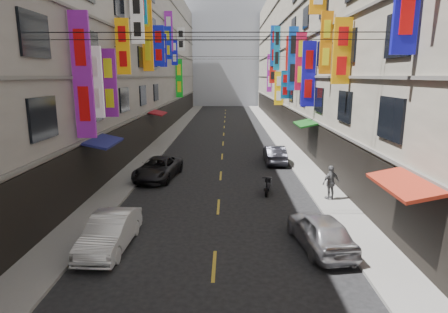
{
  "coord_description": "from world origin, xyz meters",
  "views": [
    {
      "loc": [
        0.47,
        6.1,
        6.46
      ],
      "look_at": [
        0.39,
        13.88,
        4.78
      ],
      "focal_mm": 30.0,
      "sensor_mm": 36.0,
      "label": 1
    }
  ],
  "objects_px": {
    "pedestrian_rfar": "(331,182)",
    "car_right_mid": "(320,231)",
    "car_left_far": "(158,168)",
    "car_right_far": "(275,154)",
    "scooter_far_right": "(268,186)",
    "car_left_mid": "(110,232)"
  },
  "relations": [
    {
      "from": "pedestrian_rfar",
      "to": "car_right_mid",
      "type": "bearing_deg",
      "value": 43.89
    },
    {
      "from": "pedestrian_rfar",
      "to": "car_left_far",
      "type": "bearing_deg",
      "value": -51.17
    },
    {
      "from": "car_right_mid",
      "to": "car_right_far",
      "type": "bearing_deg",
      "value": -98.66
    },
    {
      "from": "car_right_far",
      "to": "scooter_far_right",
      "type": "bearing_deg",
      "value": 80.4
    },
    {
      "from": "scooter_far_right",
      "to": "car_left_mid",
      "type": "relative_size",
      "value": 0.44
    },
    {
      "from": "car_left_mid",
      "to": "pedestrian_rfar",
      "type": "bearing_deg",
      "value": 31.81
    },
    {
      "from": "car_left_mid",
      "to": "pedestrian_rfar",
      "type": "relative_size",
      "value": 2.25
    },
    {
      "from": "car_left_mid",
      "to": "car_right_far",
      "type": "height_order",
      "value": "car_right_far"
    },
    {
      "from": "car_left_far",
      "to": "car_right_mid",
      "type": "distance_m",
      "value": 12.67
    },
    {
      "from": "car_left_far",
      "to": "car_right_far",
      "type": "distance_m",
      "value": 9.16
    },
    {
      "from": "car_left_far",
      "to": "pedestrian_rfar",
      "type": "xyz_separation_m",
      "value": [
        9.86,
        -4.33,
        0.36
      ]
    },
    {
      "from": "scooter_far_right",
      "to": "pedestrian_rfar",
      "type": "bearing_deg",
      "value": 169.39
    },
    {
      "from": "scooter_far_right",
      "to": "car_right_mid",
      "type": "relative_size",
      "value": 0.44
    },
    {
      "from": "car_left_mid",
      "to": "car_right_far",
      "type": "xyz_separation_m",
      "value": [
        8.0,
        14.44,
        0.01
      ]
    },
    {
      "from": "car_left_mid",
      "to": "scooter_far_right",
      "type": "bearing_deg",
      "value": 48.0
    },
    {
      "from": "scooter_far_right",
      "to": "car_right_far",
      "type": "height_order",
      "value": "car_right_far"
    },
    {
      "from": "car_left_mid",
      "to": "car_left_far",
      "type": "xyz_separation_m",
      "value": [
        0.0,
        9.98,
        -0.0
      ]
    },
    {
      "from": "pedestrian_rfar",
      "to": "car_left_mid",
      "type": "bearing_deg",
      "value": 2.35
    },
    {
      "from": "car_left_mid",
      "to": "car_right_mid",
      "type": "xyz_separation_m",
      "value": [
        8.0,
        0.15,
        0.02
      ]
    },
    {
      "from": "car_left_mid",
      "to": "car_right_far",
      "type": "bearing_deg",
      "value": 63.03
    },
    {
      "from": "car_left_far",
      "to": "car_right_far",
      "type": "relative_size",
      "value": 1.17
    },
    {
      "from": "car_left_far",
      "to": "pedestrian_rfar",
      "type": "relative_size",
      "value": 2.66
    }
  ]
}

